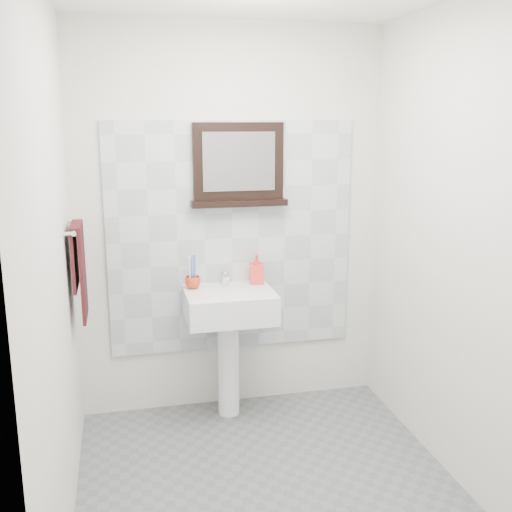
{
  "coord_description": "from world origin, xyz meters",
  "views": [
    {
      "loc": [
        -0.7,
        -2.67,
        1.92
      ],
      "look_at": [
        0.04,
        0.55,
        1.15
      ],
      "focal_mm": 42.0,
      "sensor_mm": 36.0,
      "label": 1
    }
  ],
  "objects": [
    {
      "name": "floor",
      "position": [
        0.0,
        0.0,
        0.0
      ],
      "size": [
        2.0,
        2.2,
        0.01
      ],
      "primitive_type": "cube",
      "color": "slate",
      "rests_on": "ground"
    },
    {
      "name": "back_wall",
      "position": [
        0.0,
        1.1,
        1.25
      ],
      "size": [
        2.0,
        0.01,
        2.5
      ],
      "primitive_type": "cube",
      "color": "silver",
      "rests_on": "ground"
    },
    {
      "name": "front_wall",
      "position": [
        0.0,
        -1.1,
        1.25
      ],
      "size": [
        2.0,
        0.01,
        2.5
      ],
      "primitive_type": "cube",
      "color": "silver",
      "rests_on": "ground"
    },
    {
      "name": "left_wall",
      "position": [
        -1.0,
        0.0,
        1.25
      ],
      "size": [
        0.01,
        2.2,
        2.5
      ],
      "primitive_type": "cube",
      "color": "silver",
      "rests_on": "ground"
    },
    {
      "name": "right_wall",
      "position": [
        1.0,
        0.0,
        1.25
      ],
      "size": [
        0.01,
        2.2,
        2.5
      ],
      "primitive_type": "cube",
      "color": "silver",
      "rests_on": "ground"
    },
    {
      "name": "splashback",
      "position": [
        0.0,
        1.09,
        1.15
      ],
      "size": [
        1.6,
        0.02,
        1.5
      ],
      "primitive_type": "cube",
      "color": "silver",
      "rests_on": "back_wall"
    },
    {
      "name": "pedestal_sink",
      "position": [
        -0.06,
        0.87,
        0.68
      ],
      "size": [
        0.55,
        0.44,
        0.96
      ],
      "color": "white",
      "rests_on": "ground"
    },
    {
      "name": "toothbrush_cup",
      "position": [
        -0.28,
        0.97,
        0.9
      ],
      "size": [
        0.11,
        0.11,
        0.08
      ],
      "primitive_type": "imported",
      "rotation": [
        0.0,
        0.0,
        -0.11
      ],
      "color": "red",
      "rests_on": "pedestal_sink"
    },
    {
      "name": "toothbrushes",
      "position": [
        -0.27,
        0.97,
        0.98
      ],
      "size": [
        0.05,
        0.04,
        0.21
      ],
      "color": "white",
      "rests_on": "toothbrush_cup"
    },
    {
      "name": "soap_dispenser",
      "position": [
        0.14,
        1.0,
        0.96
      ],
      "size": [
        0.1,
        0.1,
        0.19
      ],
      "primitive_type": "imported",
      "rotation": [
        0.0,
        0.0,
        -0.13
      ],
      "color": "red",
      "rests_on": "pedestal_sink"
    },
    {
      "name": "framed_mirror",
      "position": [
        0.04,
        1.06,
        1.61
      ],
      "size": [
        0.62,
        0.11,
        0.52
      ],
      "color": "black",
      "rests_on": "back_wall"
    },
    {
      "name": "towel_bar",
      "position": [
        -0.95,
        0.74,
        1.32
      ],
      "size": [
        0.07,
        0.4,
        0.03
      ],
      "color": "silver",
      "rests_on": "left_wall"
    },
    {
      "name": "hand_towel",
      "position": [
        -0.94,
        0.74,
        1.11
      ],
      "size": [
        0.06,
        0.3,
        0.55
      ],
      "color": "black",
      "rests_on": "towel_bar"
    }
  ]
}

